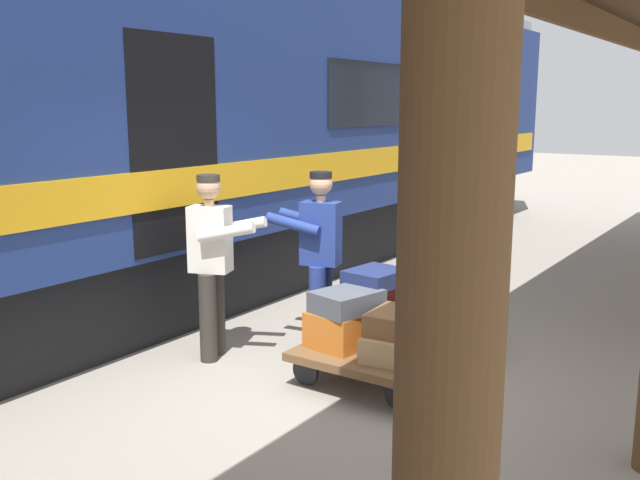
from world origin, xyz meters
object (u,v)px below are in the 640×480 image
object	(u,v)px
luggage_cart	(395,340)
porter_in_overalls	(319,253)
suitcase_olive_duffel	(371,317)
suitcase_navy_fabric	(376,277)
suitcase_gray_aluminum	(397,282)
suitcase_teal_softside	(398,304)
suitcase_brown_leather	(394,321)
suitcase_slate_roller	(347,301)
suitcase_tan_vintage	(392,346)
suitcase_maroon_trunk	(374,294)
suitcase_yellow_case	(421,324)
suitcase_burgundy_valise	(446,310)
porter_by_door	(213,260)
suitcase_orange_carryall	(340,329)
train_car	(73,129)

from	to	relation	value
luggage_cart	porter_in_overalls	distance (m)	1.12
suitcase_olive_duffel	suitcase_navy_fabric	size ratio (longest dim) A/B	1.28
suitcase_gray_aluminum	suitcase_navy_fabric	bearing A→B (deg)	96.46
porter_in_overalls	luggage_cart	bearing A→B (deg)	173.13
suitcase_teal_softside	suitcase_brown_leather	size ratio (longest dim) A/B	0.98
suitcase_teal_softside	suitcase_brown_leather	distance (m)	1.10
suitcase_navy_fabric	suitcase_slate_roller	xyz separation A→B (m)	(0.02, 0.45, -0.11)
suitcase_teal_softside	suitcase_navy_fabric	world-z (taller)	suitcase_navy_fabric
suitcase_teal_softside	suitcase_tan_vintage	bearing A→B (deg)	116.01
suitcase_teal_softside	suitcase_gray_aluminum	size ratio (longest dim) A/B	0.87
luggage_cart	suitcase_gray_aluminum	size ratio (longest dim) A/B	3.34
suitcase_maroon_trunk	suitcase_navy_fabric	xyz separation A→B (m)	(-0.03, 0.03, 0.17)
suitcase_maroon_trunk	suitcase_slate_roller	xyz separation A→B (m)	(-0.02, 0.48, 0.05)
suitcase_yellow_case	suitcase_burgundy_valise	xyz separation A→B (m)	(0.00, -0.51, 0.00)
suitcase_navy_fabric	suitcase_burgundy_valise	bearing A→B (deg)	-129.44
suitcase_slate_roller	suitcase_maroon_trunk	bearing A→B (deg)	-87.91
suitcase_yellow_case	suitcase_navy_fabric	bearing A→B (deg)	3.42
suitcase_teal_softside	porter_in_overalls	distance (m)	0.90
suitcase_tan_vintage	porter_by_door	bearing A→B (deg)	5.87
suitcase_tan_vintage	suitcase_olive_duffel	bearing A→B (deg)	-45.70
suitcase_olive_duffel	porter_in_overalls	xyz separation A→B (m)	(0.65, -0.11, 0.49)
suitcase_navy_fabric	suitcase_slate_roller	distance (m)	0.46
suitcase_olive_duffel	suitcase_navy_fabric	world-z (taller)	suitcase_navy_fabric
suitcase_tan_vintage	suitcase_slate_roller	distance (m)	0.54
suitcase_orange_carryall	suitcase_yellow_case	xyz separation A→B (m)	(-0.50, -0.51, -0.01)
suitcase_tan_vintage	suitcase_maroon_trunk	distance (m)	0.74
suitcase_yellow_case	suitcase_maroon_trunk	world-z (taller)	suitcase_maroon_trunk
suitcase_olive_duffel	luggage_cart	bearing A→B (deg)	180.00
suitcase_burgundy_valise	suitcase_brown_leather	xyz separation A→B (m)	(0.01, 0.98, 0.14)
train_car	suitcase_teal_softside	bearing A→B (deg)	-160.90
porter_by_door	suitcase_teal_softside	bearing A→B (deg)	-136.57
suitcase_tan_vintage	suitcase_yellow_case	bearing A→B (deg)	-90.00
suitcase_gray_aluminum	train_car	bearing A→B (deg)	18.77
train_car	suitcase_orange_carryall	world-z (taller)	train_car
suitcase_gray_aluminum	porter_by_door	size ratio (longest dim) A/B	0.33
suitcase_tan_vintage	suitcase_orange_carryall	bearing A→B (deg)	0.00
suitcase_navy_fabric	porter_in_overalls	bearing A→B (deg)	-10.81
suitcase_olive_duffel	suitcase_slate_roller	world-z (taller)	suitcase_slate_roller
suitcase_navy_fabric	suitcase_yellow_case	bearing A→B (deg)	-176.58
train_car	porter_by_door	xyz separation A→B (m)	(-1.99, 0.07, -1.14)
suitcase_maroon_trunk	suitcase_brown_leather	bearing A→B (deg)	133.88
porter_in_overalls	suitcase_orange_carryall	bearing A→B (deg)	136.31
train_car	suitcase_navy_fabric	bearing A→B (deg)	-169.86
suitcase_yellow_case	suitcase_teal_softside	world-z (taller)	suitcase_yellow_case
luggage_cart	suitcase_brown_leather	xyz separation A→B (m)	(-0.23, 0.47, 0.34)
suitcase_orange_carryall	suitcase_navy_fabric	size ratio (longest dim) A/B	0.95
porter_in_overalls	suitcase_burgundy_valise	bearing A→B (deg)	-160.64
suitcase_yellow_case	suitcase_teal_softside	xyz separation A→B (m)	(0.50, -0.51, -0.02)
suitcase_maroon_trunk	suitcase_olive_duffel	bearing A→B (deg)	19.41
suitcase_maroon_trunk	suitcase_yellow_case	bearing A→B (deg)	179.06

